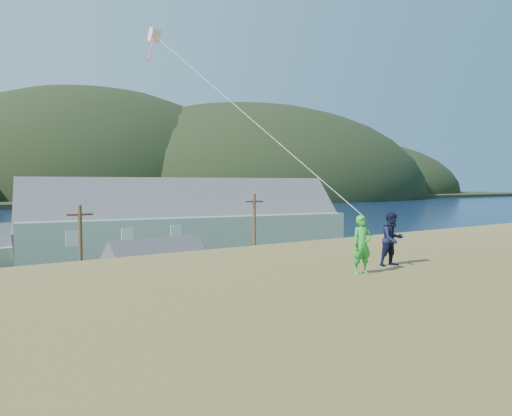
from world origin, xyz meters
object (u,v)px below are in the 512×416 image
(lodge, at_px, (190,226))
(shed_palegreen_far, at_px, (17,249))
(shed_white, at_px, (162,275))
(kite_flyer_green, at_px, (362,245))
(kite_flyer_navy, at_px, (392,239))

(lodge, relative_size, shed_palegreen_far, 3.50)
(shed_white, distance_m, shed_palegreen_far, 23.91)
(lodge, distance_m, kite_flyer_green, 41.28)
(lodge, bearing_deg, kite_flyer_green, -99.02)
(lodge, xyz_separation_m, kite_flyer_green, (-12.71, -39.14, 3.15))
(lodge, distance_m, shed_palegreen_far, 19.37)
(shed_palegreen_far, height_order, kite_flyer_green, kite_flyer_green)
(shed_white, bearing_deg, kite_flyer_navy, -104.37)
(shed_white, height_order, kite_flyer_navy, kite_flyer_navy)
(shed_palegreen_far, height_order, kite_flyer_navy, kite_flyer_navy)
(shed_white, xyz_separation_m, kite_flyer_green, (-3.73, -25.31, 5.54))
(lodge, relative_size, shed_white, 4.15)
(lodge, height_order, kite_flyer_green, lodge)
(lodge, relative_size, kite_flyer_green, 21.74)
(lodge, height_order, shed_palegreen_far, lodge)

